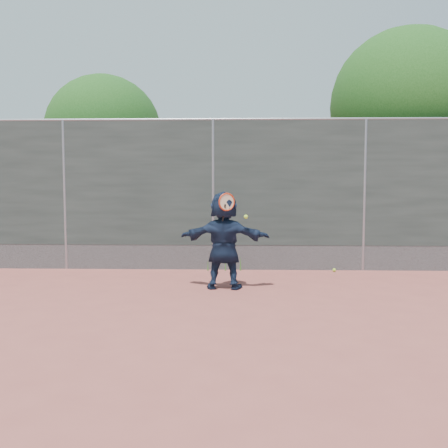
{
  "coord_description": "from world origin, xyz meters",
  "views": [
    {
      "loc": [
        0.54,
        -6.46,
        1.75
      ],
      "look_at": [
        0.28,
        1.7,
        1.07
      ],
      "focal_mm": 40.0,
      "sensor_mm": 36.0,
      "label": 1
    }
  ],
  "objects": [
    {
      "name": "swing_action",
      "position": [
        0.35,
        1.5,
        1.4
      ],
      "size": [
        0.47,
        0.17,
        0.51
      ],
      "color": "red",
      "rests_on": "ground"
    },
    {
      "name": "tree_right",
      "position": [
        4.68,
        5.75,
        3.49
      ],
      "size": [
        3.78,
        3.6,
        5.39
      ],
      "color": "#382314",
      "rests_on": "ground"
    },
    {
      "name": "player",
      "position": [
        0.28,
        1.7,
        0.81
      ],
      "size": [
        1.53,
        0.59,
        1.61
      ],
      "primitive_type": "imported",
      "rotation": [
        0.0,
        0.0,
        3.06
      ],
      "color": "#15223A",
      "rests_on": "ground"
    },
    {
      "name": "ball_ground",
      "position": [
        2.4,
        3.32,
        0.03
      ],
      "size": [
        0.07,
        0.07,
        0.07
      ],
      "primitive_type": "sphere",
      "color": "#ABDF31",
      "rests_on": "ground"
    },
    {
      "name": "tree_left",
      "position": [
        -2.85,
        6.55,
        2.94
      ],
      "size": [
        3.15,
        3.0,
        4.53
      ],
      "color": "#382314",
      "rests_on": "ground"
    },
    {
      "name": "fence",
      "position": [
        -0.0,
        3.5,
        1.58
      ],
      "size": [
        20.0,
        0.06,
        3.03
      ],
      "color": "#38423D",
      "rests_on": "ground"
    },
    {
      "name": "ground",
      "position": [
        0.0,
        0.0,
        0.0
      ],
      "size": [
        80.0,
        80.0,
        0.0
      ],
      "primitive_type": "plane",
      "color": "#9E4C42",
      "rests_on": "ground"
    },
    {
      "name": "weed_clump",
      "position": [
        0.29,
        3.38,
        0.13
      ],
      "size": [
        0.68,
        0.07,
        0.3
      ],
      "color": "#387226",
      "rests_on": "ground"
    }
  ]
}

